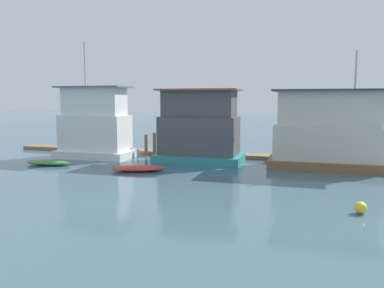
{
  "coord_description": "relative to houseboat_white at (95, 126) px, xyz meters",
  "views": [
    {
      "loc": [
        7.46,
        -26.09,
        4.55
      ],
      "look_at": [
        0.0,
        -1.0,
        1.4
      ],
      "focal_mm": 35.0,
      "sensor_mm": 36.0,
      "label": 1
    }
  ],
  "objects": [
    {
      "name": "buoy_yellow",
      "position": [
        17.87,
        -9.93,
        -2.22
      ],
      "size": [
        0.49,
        0.49,
        0.49
      ],
      "primitive_type": "sphere",
      "color": "yellow",
      "rests_on": "ground_plane"
    },
    {
      "name": "dinghy_green",
      "position": [
        -1.25,
        -4.1,
        -2.28
      ],
      "size": [
        3.35,
        1.52,
        0.38
      ],
      "color": "#47844C",
      "rests_on": "ground_plane"
    },
    {
      "name": "mooring_post_near_left",
      "position": [
        4.17,
        1.98,
        -1.53
      ],
      "size": [
        0.28,
        0.28,
        1.88
      ],
      "primitive_type": "cylinder",
      "color": "brown",
      "rests_on": "ground_plane"
    },
    {
      "name": "houseboat_brown",
      "position": [
        17.09,
        0.31,
        -0.1
      ],
      "size": [
        7.4,
        3.72,
        7.63
      ],
      "color": "brown",
      "rests_on": "ground_plane"
    },
    {
      "name": "dinghy_red",
      "position": [
        5.6,
        -4.31,
        -2.28
      ],
      "size": [
        3.6,
        2.36,
        0.37
      ],
      "color": "red",
      "rests_on": "ground_plane"
    },
    {
      "name": "dock_walkway",
      "position": [
        8.09,
        3.03,
        -2.32
      ],
      "size": [
        33.8,
        1.6,
        0.3
      ],
      "primitive_type": "cube",
      "color": "#846B4C",
      "rests_on": "ground_plane"
    },
    {
      "name": "houseboat_white",
      "position": [
        0.0,
        0.0,
        0.0
      ],
      "size": [
        5.9,
        3.33,
        8.91
      ],
      "color": "white",
      "rests_on": "ground_plane"
    },
    {
      "name": "mooring_post_centre",
      "position": [
        15.1,
        1.98,
        -1.66
      ],
      "size": [
        0.27,
        0.27,
        1.61
      ],
      "primitive_type": "cylinder",
      "color": "brown",
      "rests_on": "ground_plane"
    },
    {
      "name": "ground_plane",
      "position": [
        8.09,
        0.35,
        -2.47
      ],
      "size": [
        200.0,
        200.0,
        0.0
      ],
      "primitive_type": "plane",
      "color": "#426070"
    },
    {
      "name": "houseboat_teal",
      "position": [
        8.38,
        0.21,
        -0.07
      ],
      "size": [
        6.22,
        3.53,
        5.26
      ],
      "color": "teal",
      "rests_on": "ground_plane"
    },
    {
      "name": "mooring_post_far_right",
      "position": [
        3.43,
        1.98,
        -1.62
      ],
      "size": [
        0.28,
        0.28,
        1.71
      ],
      "primitive_type": "cylinder",
      "color": "brown",
      "rests_on": "ground_plane"
    }
  ]
}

